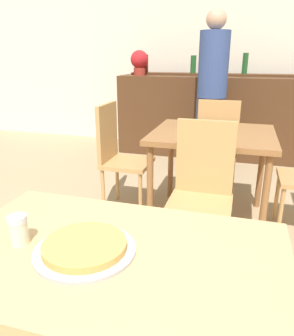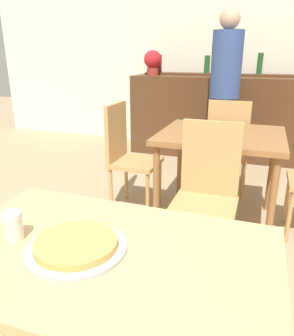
{
  "view_description": "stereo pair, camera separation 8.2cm",
  "coord_description": "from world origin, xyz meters",
  "px_view_note": "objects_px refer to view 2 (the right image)",
  "views": [
    {
      "loc": [
        0.37,
        -0.85,
        1.35
      ],
      "look_at": [
        -0.04,
        0.55,
        0.84
      ],
      "focal_mm": 35.0,
      "sensor_mm": 36.0,
      "label": 1
    },
    {
      "loc": [
        0.45,
        -0.82,
        1.35
      ],
      "look_at": [
        -0.04,
        0.55,
        0.84
      ],
      "focal_mm": 35.0,
      "sensor_mm": 36.0,
      "label": 2
    }
  ],
  "objects_px": {
    "chair_far_side_left": "(127,151)",
    "potted_plant": "(153,61)",
    "chair_far_side_back": "(228,143)",
    "chair_far_side_front": "(207,187)",
    "pizza_tray": "(76,245)",
    "cheese_shaker": "(13,226)",
    "person_standing": "(225,87)"
  },
  "relations": [
    {
      "from": "chair_far_side_back",
      "to": "cheese_shaker",
      "type": "relative_size",
      "value": 9.23
    },
    {
      "from": "chair_far_side_back",
      "to": "person_standing",
      "type": "distance_m",
      "value": 0.91
    },
    {
      "from": "chair_far_side_left",
      "to": "cheese_shaker",
      "type": "bearing_deg",
      "value": -169.3
    },
    {
      "from": "chair_far_side_left",
      "to": "pizza_tray",
      "type": "relative_size",
      "value": 2.86
    },
    {
      "from": "chair_far_side_front",
      "to": "pizza_tray",
      "type": "height_order",
      "value": "chair_far_side_front"
    },
    {
      "from": "chair_far_side_back",
      "to": "chair_far_side_front",
      "type": "bearing_deg",
      "value": 90.0
    },
    {
      "from": "chair_far_side_back",
      "to": "cheese_shaker",
      "type": "height_order",
      "value": "chair_far_side_back"
    },
    {
      "from": "cheese_shaker",
      "to": "chair_far_side_left",
      "type": "bearing_deg",
      "value": 100.7
    },
    {
      "from": "chair_far_side_front",
      "to": "potted_plant",
      "type": "height_order",
      "value": "potted_plant"
    },
    {
      "from": "chair_far_side_back",
      "to": "chair_far_side_left",
      "type": "bearing_deg",
      "value": 36.1
    },
    {
      "from": "pizza_tray",
      "to": "potted_plant",
      "type": "xyz_separation_m",
      "value": [
        -0.97,
        3.65,
        0.5
      ]
    },
    {
      "from": "person_standing",
      "to": "potted_plant",
      "type": "distance_m",
      "value": 1.21
    },
    {
      "from": "person_standing",
      "to": "potted_plant",
      "type": "height_order",
      "value": "person_standing"
    },
    {
      "from": "pizza_tray",
      "to": "cheese_shaker",
      "type": "xyz_separation_m",
      "value": [
        -0.24,
        -0.01,
        0.04
      ]
    },
    {
      "from": "pizza_tray",
      "to": "person_standing",
      "type": "relative_size",
      "value": 0.18
    },
    {
      "from": "cheese_shaker",
      "to": "potted_plant",
      "type": "xyz_separation_m",
      "value": [
        -0.73,
        3.67,
        0.46
      ]
    },
    {
      "from": "cheese_shaker",
      "to": "person_standing",
      "type": "xyz_separation_m",
      "value": [
        0.32,
        3.14,
        0.2
      ]
    },
    {
      "from": "pizza_tray",
      "to": "person_standing",
      "type": "bearing_deg",
      "value": 88.48
    },
    {
      "from": "cheese_shaker",
      "to": "potted_plant",
      "type": "height_order",
      "value": "potted_plant"
    },
    {
      "from": "chair_far_side_left",
      "to": "potted_plant",
      "type": "xyz_separation_m",
      "value": [
        -0.4,
        1.89,
        0.72
      ]
    },
    {
      "from": "chair_far_side_back",
      "to": "chair_far_side_left",
      "type": "xyz_separation_m",
      "value": [
        -0.81,
        -0.59,
        0.0
      ]
    },
    {
      "from": "chair_far_side_back",
      "to": "person_standing",
      "type": "relative_size",
      "value": 0.52
    },
    {
      "from": "cheese_shaker",
      "to": "person_standing",
      "type": "height_order",
      "value": "person_standing"
    },
    {
      "from": "chair_far_side_front",
      "to": "chair_far_side_back",
      "type": "xyz_separation_m",
      "value": [
        -0.0,
        1.18,
        0.0
      ]
    },
    {
      "from": "chair_far_side_front",
      "to": "cheese_shaker",
      "type": "height_order",
      "value": "chair_far_side_front"
    },
    {
      "from": "chair_far_side_front",
      "to": "chair_far_side_left",
      "type": "bearing_deg",
      "value": 143.9
    },
    {
      "from": "chair_far_side_front",
      "to": "pizza_tray",
      "type": "relative_size",
      "value": 2.86
    },
    {
      "from": "chair_far_side_front",
      "to": "chair_far_side_left",
      "type": "xyz_separation_m",
      "value": [
        -0.81,
        0.59,
        0.0
      ]
    },
    {
      "from": "chair_far_side_back",
      "to": "potted_plant",
      "type": "relative_size",
      "value": 2.9
    },
    {
      "from": "chair_far_side_left",
      "to": "cheese_shaker",
      "type": "distance_m",
      "value": 1.82
    },
    {
      "from": "chair_far_side_front",
      "to": "potted_plant",
      "type": "distance_m",
      "value": 2.85
    },
    {
      "from": "pizza_tray",
      "to": "cheese_shaker",
      "type": "distance_m",
      "value": 0.24
    }
  ]
}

